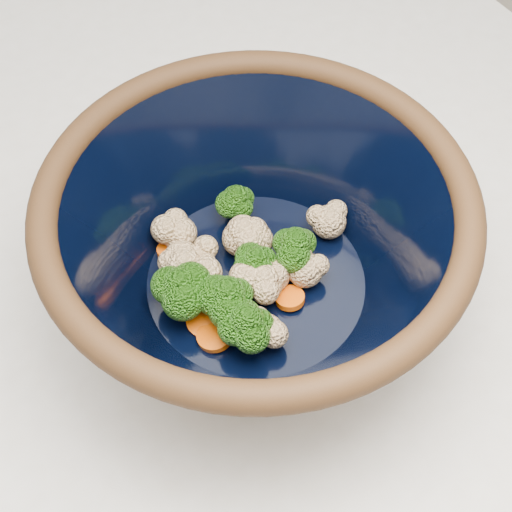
{
  "coord_description": "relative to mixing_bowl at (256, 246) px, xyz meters",
  "views": [
    {
      "loc": [
        -0.08,
        -0.27,
        1.46
      ],
      "look_at": [
        0.09,
        0.03,
        0.97
      ],
      "focal_mm": 50.0,
      "sensor_mm": 36.0,
      "label": 1
    }
  ],
  "objects": [
    {
      "name": "vegetable_pile",
      "position": [
        -0.01,
        0.0,
        -0.03
      ],
      "size": [
        0.19,
        0.16,
        0.06
      ],
      "color": "#608442",
      "rests_on": "mixing_bowl"
    },
    {
      "name": "mixing_bowl",
      "position": [
        0.0,
        0.0,
        0.0
      ],
      "size": [
        0.41,
        0.41,
        0.15
      ],
      "rotation": [
        0.0,
        0.0,
        0.28
      ],
      "color": "black",
      "rests_on": "counter"
    }
  ]
}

